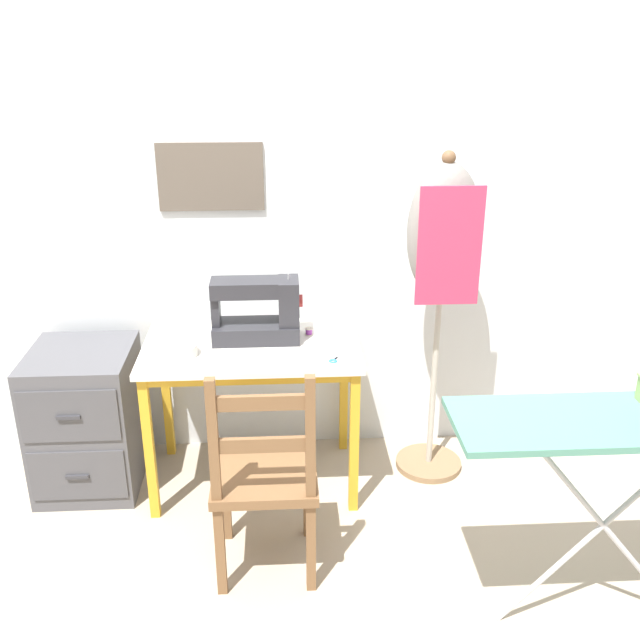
{
  "coord_description": "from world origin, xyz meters",
  "views": [
    {
      "loc": [
        0.14,
        -2.61,
        2.0
      ],
      "look_at": [
        0.3,
        0.27,
        0.83
      ],
      "focal_mm": 40.0,
      "sensor_mm": 36.0,
      "label": 1
    }
  ],
  "objects_px": {
    "thread_spool_near_machine": "(309,331)",
    "ironing_board": "(621,430)",
    "sewing_machine": "(261,312)",
    "fabric_bowl": "(178,349)",
    "scissors": "(336,359)",
    "dress_form": "(443,250)",
    "filing_cabinet": "(87,419)",
    "wooden_chair": "(265,477)"
  },
  "relations": [
    {
      "from": "fabric_bowl",
      "to": "thread_spool_near_machine",
      "type": "relative_size",
      "value": 4.56
    },
    {
      "from": "fabric_bowl",
      "to": "scissors",
      "type": "bearing_deg",
      "value": -6.95
    },
    {
      "from": "fabric_bowl",
      "to": "scissors",
      "type": "height_order",
      "value": "fabric_bowl"
    },
    {
      "from": "scissors",
      "to": "wooden_chair",
      "type": "bearing_deg",
      "value": -125.17
    },
    {
      "from": "ironing_board",
      "to": "thread_spool_near_machine",
      "type": "bearing_deg",
      "value": 133.61
    },
    {
      "from": "wooden_chair",
      "to": "dress_form",
      "type": "distance_m",
      "value": 1.24
    },
    {
      "from": "thread_spool_near_machine",
      "to": "fabric_bowl",
      "type": "bearing_deg",
      "value": -161.58
    },
    {
      "from": "sewing_machine",
      "to": "fabric_bowl",
      "type": "xyz_separation_m",
      "value": [
        -0.35,
        -0.15,
        -0.11
      ]
    },
    {
      "from": "fabric_bowl",
      "to": "dress_form",
      "type": "bearing_deg",
      "value": 7.7
    },
    {
      "from": "wooden_chair",
      "to": "sewing_machine",
      "type": "bearing_deg",
      "value": 91.31
    },
    {
      "from": "scissors",
      "to": "wooden_chair",
      "type": "distance_m",
      "value": 0.6
    },
    {
      "from": "wooden_chair",
      "to": "filing_cabinet",
      "type": "relative_size",
      "value": 1.35
    },
    {
      "from": "sewing_machine",
      "to": "thread_spool_near_machine",
      "type": "height_order",
      "value": "sewing_machine"
    },
    {
      "from": "wooden_chair",
      "to": "dress_form",
      "type": "height_order",
      "value": "dress_form"
    },
    {
      "from": "fabric_bowl",
      "to": "dress_form",
      "type": "xyz_separation_m",
      "value": [
        1.16,
        0.16,
        0.37
      ]
    },
    {
      "from": "sewing_machine",
      "to": "dress_form",
      "type": "height_order",
      "value": "dress_form"
    },
    {
      "from": "sewing_machine",
      "to": "wooden_chair",
      "type": "relative_size",
      "value": 0.44
    },
    {
      "from": "fabric_bowl",
      "to": "dress_form",
      "type": "distance_m",
      "value": 1.23
    },
    {
      "from": "sewing_machine",
      "to": "fabric_bowl",
      "type": "height_order",
      "value": "sewing_machine"
    },
    {
      "from": "scissors",
      "to": "dress_form",
      "type": "height_order",
      "value": "dress_form"
    },
    {
      "from": "fabric_bowl",
      "to": "wooden_chair",
      "type": "distance_m",
      "value": 0.7
    },
    {
      "from": "sewing_machine",
      "to": "dress_form",
      "type": "distance_m",
      "value": 0.85
    },
    {
      "from": "scissors",
      "to": "filing_cabinet",
      "type": "xyz_separation_m",
      "value": [
        -1.14,
        0.21,
        -0.37
      ]
    },
    {
      "from": "thread_spool_near_machine",
      "to": "sewing_machine",
      "type": "bearing_deg",
      "value": -169.46
    },
    {
      "from": "fabric_bowl",
      "to": "scissors",
      "type": "distance_m",
      "value": 0.68
    },
    {
      "from": "sewing_machine",
      "to": "filing_cabinet",
      "type": "bearing_deg",
      "value": -178.67
    },
    {
      "from": "sewing_machine",
      "to": "dress_form",
      "type": "bearing_deg",
      "value": 0.49
    },
    {
      "from": "sewing_machine",
      "to": "scissors",
      "type": "height_order",
      "value": "sewing_machine"
    },
    {
      "from": "ironing_board",
      "to": "scissors",
      "type": "bearing_deg",
      "value": 139.19
    },
    {
      "from": "wooden_chair",
      "to": "filing_cabinet",
      "type": "height_order",
      "value": "wooden_chair"
    },
    {
      "from": "sewing_machine",
      "to": "thread_spool_near_machine",
      "type": "bearing_deg",
      "value": 10.54
    },
    {
      "from": "filing_cabinet",
      "to": "scissors",
      "type": "bearing_deg",
      "value": -10.62
    },
    {
      "from": "dress_form",
      "to": "sewing_machine",
      "type": "bearing_deg",
      "value": -179.51
    },
    {
      "from": "wooden_chair",
      "to": "dress_form",
      "type": "bearing_deg",
      "value": 40.36
    },
    {
      "from": "thread_spool_near_machine",
      "to": "filing_cabinet",
      "type": "xyz_separation_m",
      "value": [
        -1.03,
        -0.06,
        -0.39
      ]
    },
    {
      "from": "thread_spool_near_machine",
      "to": "ironing_board",
      "type": "distance_m",
      "value": 1.42
    },
    {
      "from": "ironing_board",
      "to": "dress_form",
      "type": "bearing_deg",
      "value": 111.52
    },
    {
      "from": "sewing_machine",
      "to": "filing_cabinet",
      "type": "relative_size",
      "value": 0.6
    },
    {
      "from": "thread_spool_near_machine",
      "to": "scissors",
      "type": "bearing_deg",
      "value": -69.2
    },
    {
      "from": "dress_form",
      "to": "ironing_board",
      "type": "relative_size",
      "value": 1.38
    },
    {
      "from": "thread_spool_near_machine",
      "to": "ironing_board",
      "type": "height_order",
      "value": "ironing_board"
    },
    {
      "from": "scissors",
      "to": "filing_cabinet",
      "type": "distance_m",
      "value": 1.21
    }
  ]
}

